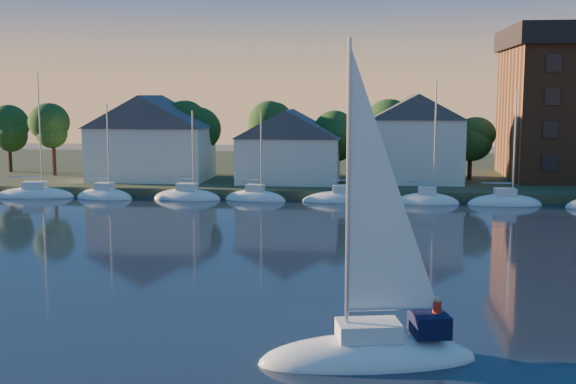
# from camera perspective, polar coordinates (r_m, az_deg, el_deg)

# --- Properties ---
(shoreline_land) EXTENTS (160.00, 50.00, 2.00)m
(shoreline_land) POSITION_cam_1_polar(r_m,az_deg,el_deg) (98.11, 4.74, 1.42)
(shoreline_land) COLOR #384126
(shoreline_land) RESTS_ON ground
(wooden_dock) EXTENTS (120.00, 3.00, 1.00)m
(wooden_dock) POSITION_cam_1_polar(r_m,az_deg,el_deg) (75.30, 4.21, -0.49)
(wooden_dock) COLOR brown
(wooden_dock) RESTS_ON ground
(clubhouse_west) EXTENTS (13.65, 9.45, 9.64)m
(clubhouse_west) POSITION_cam_1_polar(r_m,az_deg,el_deg) (84.36, -10.73, 4.33)
(clubhouse_west) COLOR silver
(clubhouse_west) RESTS_ON shoreline_land
(clubhouse_centre) EXTENTS (11.55, 8.40, 8.08)m
(clubhouse_centre) POSITION_cam_1_polar(r_m,az_deg,el_deg) (80.16, 0.09, 3.72)
(clubhouse_centre) COLOR silver
(clubhouse_centre) RESTS_ON shoreline_land
(clubhouse_east) EXTENTS (10.50, 8.40, 9.80)m
(clubhouse_east) POSITION_cam_1_polar(r_m,az_deg,el_deg) (81.78, 10.07, 4.29)
(clubhouse_east) COLOR silver
(clubhouse_east) RESTS_ON shoreline_land
(tree_line) EXTENTS (93.40, 5.40, 8.90)m
(tree_line) POSITION_cam_1_polar(r_m,az_deg,el_deg) (85.56, 5.89, 5.30)
(tree_line) COLOR #382319
(tree_line) RESTS_ON shoreline_land
(moored_fleet) EXTENTS (71.50, 2.40, 12.05)m
(moored_fleet) POSITION_cam_1_polar(r_m,az_deg,el_deg) (73.07, -2.16, -0.64)
(moored_fleet) COLOR white
(moored_fleet) RESTS_ON ground
(hero_sailboat) EXTENTS (9.34, 4.62, 13.97)m
(hero_sailboat) POSITION_cam_1_polar(r_m,az_deg,el_deg) (29.98, 6.63, -12.08)
(hero_sailboat) COLOR white
(hero_sailboat) RESTS_ON ground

